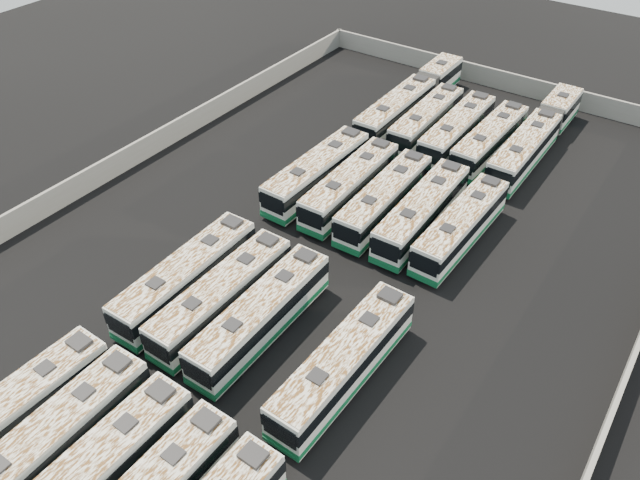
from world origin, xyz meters
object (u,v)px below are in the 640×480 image
(bus_midback_left, at_px, (350,185))
(bus_back_far_left, at_px, (411,99))
(bus_midback_right, at_px, (422,212))
(bus_front_center, at_px, (91,478))
(bus_midfront_center, at_px, (261,316))
(bus_midback_center, at_px, (384,199))
(bus_back_right, at_px, (489,140))
(bus_back_far_right, at_px, (536,136))
(bus_midfront_far_right, at_px, (344,363))
(bus_midfront_left, at_px, (222,296))
(bus_front_far_left, at_px, (12,414))
(bus_back_left, at_px, (426,120))
(bus_midback_far_left, at_px, (317,173))
(bus_back_center, at_px, (457,130))
(bus_midback_far_right, at_px, (461,226))
(bus_midfront_far_left, at_px, (187,277))
(bus_front_left, at_px, (51,443))

(bus_midback_left, distance_m, bus_back_far_left, 17.55)
(bus_midback_right, bearing_deg, bus_front_center, -97.46)
(bus_midfront_center, relative_size, bus_midback_center, 1.01)
(bus_back_right, relative_size, bus_back_far_right, 0.63)
(bus_midback_right, bearing_deg, bus_midfront_far_right, -79.94)
(bus_midfront_center, distance_m, bus_midback_center, 16.24)
(bus_front_center, distance_m, bus_midfront_left, 14.43)
(bus_front_far_left, height_order, bus_back_right, bus_back_right)
(bus_back_far_left, bearing_deg, bus_midfront_left, -84.72)
(bus_midfront_left, height_order, bus_midback_left, bus_midback_left)
(bus_midback_left, relative_size, bus_back_left, 1.02)
(bus_midback_right, bearing_deg, bus_midback_far_left, 179.41)
(bus_back_center, bearing_deg, bus_back_left, 175.87)
(bus_midfront_far_right, bearing_deg, bus_front_center, -114.55)
(bus_back_right, distance_m, bus_back_far_right, 4.72)
(bus_front_far_left, bearing_deg, bus_midback_center, 78.70)
(bus_midback_far_right, bearing_deg, bus_midfront_far_left, -127.82)
(bus_midfront_left, xyz_separation_m, bus_back_left, (-0.08, 30.47, -0.03))
(bus_midfront_far_right, distance_m, bus_midback_far_right, 16.74)
(bus_back_far_left, bearing_deg, bus_midback_far_right, -52.09)
(bus_front_center, xyz_separation_m, bus_back_left, (-3.51, 44.48, -0.07))
(bus_midback_left, xyz_separation_m, bus_back_right, (6.76, 13.98, -0.03))
(bus_midfront_far_left, xyz_separation_m, bus_midfront_center, (6.71, 0.06, -0.01))
(bus_midback_center, distance_m, bus_back_right, 14.47)
(bus_midfront_far_right, xyz_separation_m, bus_back_left, (-10.15, 30.65, -0.07))
(bus_midfront_center, xyz_separation_m, bus_back_left, (-3.43, 30.40, -0.04))
(bus_midfront_left, bearing_deg, bus_back_far_left, 95.97)
(bus_front_left, xyz_separation_m, bus_midback_left, (-0.09, 30.32, -0.01))
(bus_back_left, bearing_deg, bus_midback_center, -77.85)
(bus_midfront_center, height_order, bus_midfront_far_right, bus_midfront_far_right)
(bus_front_left, distance_m, bus_midfront_far_left, 14.32)
(bus_midback_far_left, bearing_deg, bus_back_left, 77.33)
(bus_midfront_far_left, bearing_deg, bus_front_left, -77.57)
(bus_front_far_left, distance_m, bus_midfront_center, 15.60)
(bus_front_left, relative_size, bus_midback_left, 1.01)
(bus_back_center, bearing_deg, bus_midback_far_left, -116.96)
(bus_midback_right, bearing_deg, bus_midfront_left, -113.54)
(bus_back_far_left, bearing_deg, bus_front_far_left, -90.54)
(bus_midfront_far_left, xyz_separation_m, bus_back_center, (6.71, 30.26, -0.01))
(bus_midback_far_right, bearing_deg, bus_midback_left, -177.83)
(bus_back_center, xyz_separation_m, bus_back_right, (3.31, 0.12, -0.04))
(bus_front_left, bearing_deg, bus_back_center, 84.38)
(bus_front_center, bearing_deg, bus_back_left, 95.02)
(bus_front_left, relative_size, bus_midback_far_left, 0.98)
(bus_midfront_center, relative_size, bus_midback_right, 0.99)
(bus_back_center, bearing_deg, bus_midfront_left, -97.14)
(bus_midback_far_right, bearing_deg, bus_midback_center, -176.51)
(bus_midback_far_right, relative_size, bus_back_far_right, 0.63)
(bus_midback_far_left, bearing_deg, bus_midfront_far_left, -88.69)
(bus_midback_left, bearing_deg, bus_midback_far_left, 179.86)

